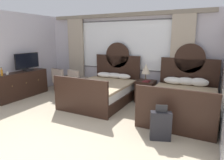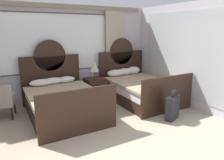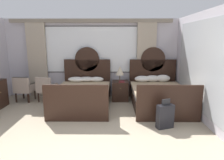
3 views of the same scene
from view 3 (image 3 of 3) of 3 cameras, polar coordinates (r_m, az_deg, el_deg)
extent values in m
cube|color=silver|center=(6.96, -5.88, 6.35)|extent=(5.94, 0.07, 2.70)
cube|color=#575459|center=(6.90, -5.97, 8.83)|extent=(3.48, 0.02, 1.62)
cube|color=white|center=(6.89, -5.98, 8.82)|extent=(3.40, 0.02, 1.54)
cube|color=tan|center=(7.30, -20.99, 5.48)|extent=(0.65, 0.08, 2.60)
cube|color=tan|center=(6.88, 9.94, 5.75)|extent=(0.65, 0.08, 2.60)
cube|color=gray|center=(6.83, -6.24, 16.91)|extent=(5.46, 0.10, 0.12)
cube|color=silver|center=(4.98, 27.17, 2.91)|extent=(0.07, 4.90, 2.70)
cube|color=#B2B7BC|center=(5.23, 25.30, 3.45)|extent=(0.01, 3.43, 2.27)
cube|color=black|center=(6.00, -8.40, -6.35)|extent=(1.52, 2.11, 0.30)
cube|color=white|center=(5.92, -8.48, -3.89)|extent=(1.46, 2.01, 0.24)
cube|color=tan|center=(5.81, -8.65, -2.69)|extent=(1.56, 1.91, 0.06)
cube|color=black|center=(6.91, -7.16, 0.52)|extent=(1.60, 0.06, 1.33)
cylinder|color=black|center=(6.81, -7.31, 6.02)|extent=(0.84, 0.06, 0.84)
cube|color=black|center=(4.89, -10.47, -6.75)|extent=(1.60, 0.06, 0.94)
ellipsoid|color=white|center=(6.70, -10.30, 0.20)|extent=(0.58, 0.31, 0.17)
ellipsoid|color=white|center=(6.69, -7.50, 0.26)|extent=(0.56, 0.29, 0.16)
ellipsoid|color=white|center=(6.63, -4.58, 0.22)|extent=(0.48, 0.24, 0.17)
cube|color=black|center=(6.08, 13.42, -6.31)|extent=(1.52, 2.11, 0.30)
cube|color=white|center=(6.00, 13.54, -3.88)|extent=(1.46, 2.01, 0.24)
cube|color=tan|center=(5.89, 13.78, -2.70)|extent=(1.56, 1.91, 0.06)
cube|color=black|center=(6.97, 11.69, 0.48)|extent=(1.60, 0.06, 1.33)
cylinder|color=black|center=(6.88, 11.92, 5.92)|extent=(0.84, 0.06, 0.84)
cube|color=black|center=(4.98, 16.33, -6.67)|extent=(1.60, 0.06, 0.94)
ellipsoid|color=white|center=(6.67, 8.92, 0.35)|extent=(0.53, 0.33, 0.20)
ellipsoid|color=white|center=(6.76, 11.80, 0.45)|extent=(0.54, 0.29, 0.22)
ellipsoid|color=white|center=(6.81, 14.64, 0.50)|extent=(0.49, 0.28, 0.24)
cube|color=black|center=(6.54, 2.39, -3.12)|extent=(0.54, 0.54, 0.64)
sphere|color=tan|center=(6.23, 2.48, -2.53)|extent=(0.02, 0.02, 0.02)
cylinder|color=brown|center=(6.46, 2.29, -0.29)|extent=(0.14, 0.14, 0.02)
cylinder|color=brown|center=(6.43, 2.30, 0.64)|extent=(0.03, 0.03, 0.19)
cone|color=beige|center=(6.39, 2.32, 2.81)|extent=(0.27, 0.27, 0.30)
cube|color=maroon|center=(6.36, 2.85, -0.44)|extent=(0.18, 0.26, 0.03)
sphere|color=tan|center=(6.52, -29.80, -3.18)|extent=(0.03, 0.03, 0.03)
cube|color=#B29E8E|center=(6.79, -18.37, -2.81)|extent=(0.63, 0.63, 0.10)
cube|color=#B29E8E|center=(6.55, -19.53, -1.10)|extent=(0.53, 0.20, 0.41)
cube|color=#B29E8E|center=(6.64, -16.75, -1.87)|extent=(0.17, 0.47, 0.16)
cube|color=#B29E8E|center=(6.88, -20.07, -1.62)|extent=(0.17, 0.47, 0.16)
cylinder|color=black|center=(6.91, -15.84, -4.18)|extent=(0.04, 0.04, 0.31)
cylinder|color=black|center=(7.12, -18.80, -3.88)|extent=(0.04, 0.04, 0.31)
cylinder|color=black|center=(6.56, -17.66, -5.14)|extent=(0.04, 0.04, 0.31)
cylinder|color=black|center=(6.79, -20.71, -4.79)|extent=(0.04, 0.04, 0.31)
cube|color=#B29E8E|center=(7.06, -24.02, -2.69)|extent=(0.56, 0.56, 0.10)
cube|color=#B29E8E|center=(6.82, -25.07, -1.06)|extent=(0.53, 0.12, 0.41)
cube|color=#B29E8E|center=(6.92, -22.43, -1.72)|extent=(0.09, 0.47, 0.16)
cube|color=#B29E8E|center=(7.14, -25.73, -1.61)|extent=(0.09, 0.47, 0.16)
cylinder|color=black|center=(7.20, -21.61, -3.94)|extent=(0.04, 0.04, 0.31)
cylinder|color=black|center=(7.39, -24.55, -3.78)|extent=(0.04, 0.04, 0.31)
cylinder|color=black|center=(6.84, -23.15, -4.87)|extent=(0.04, 0.04, 0.31)
cylinder|color=black|center=(7.04, -26.20, -4.67)|extent=(0.04, 0.04, 0.31)
cube|color=#B29E8E|center=(7.06, -24.06, -2.69)|extent=(0.59, 0.59, 0.10)
cube|color=#B29E8E|center=(6.83, -25.24, -1.05)|extent=(0.53, 0.15, 0.41)
cube|color=#B29E8E|center=(6.91, -22.54, -1.75)|extent=(0.13, 0.47, 0.16)
cube|color=#B29E8E|center=(7.16, -25.71, -1.57)|extent=(0.13, 0.47, 0.16)
cylinder|color=black|center=(7.18, -21.60, -3.97)|extent=(0.04, 0.04, 0.31)
cylinder|color=black|center=(7.40, -24.43, -3.75)|extent=(0.04, 0.04, 0.31)
cylinder|color=black|center=(6.83, -23.38, -4.90)|extent=(0.04, 0.04, 0.31)
cylinder|color=black|center=(7.06, -26.29, -4.63)|extent=(0.04, 0.04, 0.31)
cube|color=black|center=(4.70, 15.28, -10.25)|extent=(0.42, 0.29, 0.55)
cube|color=#232326|center=(4.58, 15.52, -6.23)|extent=(0.21, 0.09, 0.14)
cylinder|color=black|center=(4.71, 13.52, -13.41)|extent=(0.05, 0.04, 0.05)
cylinder|color=black|center=(4.88, 16.65, -12.69)|extent=(0.05, 0.04, 0.05)
camera|label=1|loc=(2.06, 70.83, 1.05)|focal=31.83mm
camera|label=2|loc=(2.41, -65.51, 5.41)|focal=33.30mm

